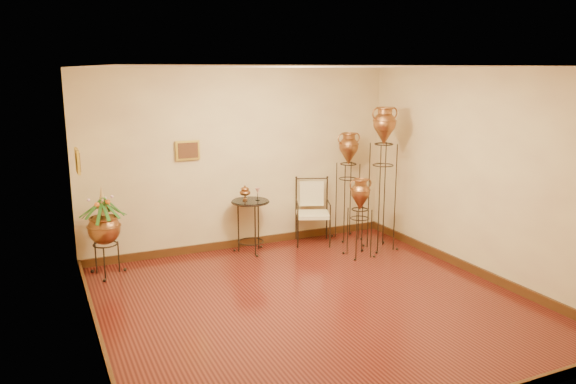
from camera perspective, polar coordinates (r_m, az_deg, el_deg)
name	(u,v)px	position (r m, az deg, el deg)	size (l,w,h in m)	color
ground	(314,303)	(6.93, 2.66, -11.23)	(5.00, 5.00, 0.00)	#5F1F16
room_shell	(315,162)	(6.44, 2.74, 3.05)	(5.02, 5.02, 2.81)	beige
amphora_tall	(383,177)	(8.76, 9.59, 1.49)	(0.57, 0.57, 2.25)	black
amphora_mid	(348,185)	(9.26, 6.10, 0.68)	(0.53, 0.53, 1.80)	black
amphora_short	(360,217)	(8.48, 7.30, -2.56)	(0.48, 0.48, 1.21)	black
planter_urn	(104,225)	(7.99, -18.20, -3.19)	(0.76, 0.76, 1.28)	black
armchair	(313,212)	(9.04, 2.53, -2.03)	(0.75, 0.73, 1.05)	black
side_table	(251,225)	(8.65, -3.82, -3.39)	(0.70, 0.70, 1.04)	black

